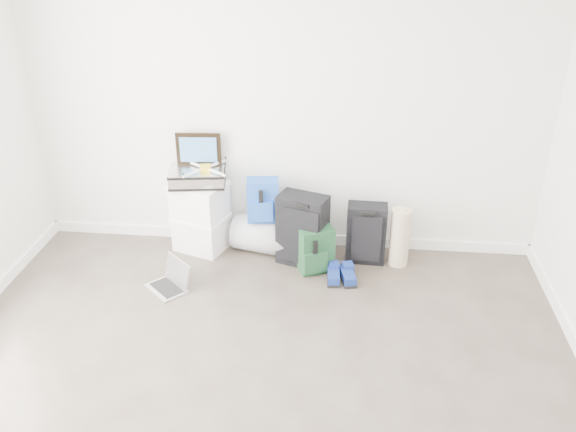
# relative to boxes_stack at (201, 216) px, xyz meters

# --- Properties ---
(room_envelope) EXTENTS (4.52, 5.02, 2.71)m
(room_envelope) POSITION_rel_boxes_stack_xyz_m (0.75, -2.29, 1.39)
(room_envelope) COLOR white
(room_envelope) RESTS_ON ground
(boxes_stack) EXTENTS (0.55, 0.50, 0.65)m
(boxes_stack) POSITION_rel_boxes_stack_xyz_m (0.00, 0.00, 0.00)
(boxes_stack) COLOR white
(boxes_stack) RESTS_ON ground
(briefcase) EXTENTS (0.52, 0.41, 0.14)m
(briefcase) POSITION_rel_boxes_stack_xyz_m (0.00, 0.00, 0.39)
(briefcase) COLOR #B2B2B7
(briefcase) RESTS_ON boxes_stack
(painting) EXTENTS (0.40, 0.05, 0.30)m
(painting) POSITION_rel_boxes_stack_xyz_m (0.00, 0.10, 0.61)
(painting) COLOR black
(painting) RESTS_ON briefcase
(drone) EXTENTS (0.43, 0.43, 0.05)m
(drone) POSITION_rel_boxes_stack_xyz_m (0.08, -0.02, 0.48)
(drone) COLOR yellow
(drone) RESTS_ON briefcase
(duffel_bag) EXTENTS (0.61, 0.46, 0.34)m
(duffel_bag) POSITION_rel_boxes_stack_xyz_m (0.58, -0.01, -0.16)
(duffel_bag) COLOR #93959B
(duffel_bag) RESTS_ON ground
(blue_backpack) EXTENTS (0.29, 0.23, 0.39)m
(blue_backpack) POSITION_rel_boxes_stack_xyz_m (0.58, -0.04, 0.20)
(blue_backpack) COLOR #1944A4
(blue_backpack) RESTS_ON duffel_bag
(large_suitcase) EXTENTS (0.47, 0.38, 0.64)m
(large_suitcase) POSITION_rel_boxes_stack_xyz_m (0.94, -0.17, -0.00)
(large_suitcase) COLOR black
(large_suitcase) RESTS_ON ground
(green_backpack) EXTENTS (0.33, 0.31, 0.40)m
(green_backpack) POSITION_rel_boxes_stack_xyz_m (1.07, -0.29, -0.13)
(green_backpack) COLOR #133522
(green_backpack) RESTS_ON ground
(carry_on) EXTENTS (0.35, 0.23, 0.54)m
(carry_on) POSITION_rel_boxes_stack_xyz_m (1.50, -0.07, -0.06)
(carry_on) COLOR black
(carry_on) RESTS_ON ground
(shoes) EXTENTS (0.26, 0.28, 0.09)m
(shoes) POSITION_rel_boxes_stack_xyz_m (1.29, -0.43, -0.28)
(shoes) COLOR black
(shoes) RESTS_ON ground
(rolled_rug) EXTENTS (0.17, 0.17, 0.53)m
(rolled_rug) POSITION_rel_boxes_stack_xyz_m (1.79, -0.10, -0.06)
(rolled_rug) COLOR tan
(rolled_rug) RESTS_ON ground
(laptop) EXTENTS (0.41, 0.41, 0.24)m
(laptop) POSITION_rel_boxes_stack_xyz_m (-0.11, -0.69, -0.27)
(laptop) COLOR silver
(laptop) RESTS_ON ground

